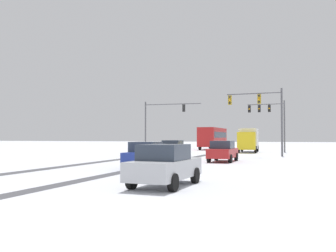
{
  "coord_description": "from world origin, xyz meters",
  "views": [
    {
      "loc": [
        9.43,
        -4.46,
        1.89
      ],
      "look_at": [
        0.0,
        23.03,
        2.8
      ],
      "focal_mm": 38.77,
      "sensor_mm": 36.0,
      "label": 1
    }
  ],
  "objects_px": {
    "traffic_signal_far_left": "(161,117)",
    "car_blue_third": "(146,155)",
    "car_black_lead": "(173,149)",
    "traffic_signal_far_right": "(269,115)",
    "car_silver_fourth": "(165,165)",
    "traffic_signal_near_right": "(262,109)",
    "box_truck_delivery": "(248,139)",
    "bus_oncoming": "(213,137)",
    "car_red_second": "(223,151)"
  },
  "relations": [
    {
      "from": "traffic_signal_far_left",
      "to": "car_blue_third",
      "type": "relative_size",
      "value": 1.76
    },
    {
      "from": "car_black_lead",
      "to": "car_blue_third",
      "type": "xyz_separation_m",
      "value": [
        2.06,
        -11.51,
        0.0
      ]
    },
    {
      "from": "traffic_signal_far_right",
      "to": "car_silver_fourth",
      "type": "distance_m",
      "value": 34.43
    },
    {
      "from": "car_black_lead",
      "to": "traffic_signal_near_right",
      "type": "bearing_deg",
      "value": 24.11
    },
    {
      "from": "box_truck_delivery",
      "to": "car_silver_fourth",
      "type": "bearing_deg",
      "value": -88.92
    },
    {
      "from": "car_black_lead",
      "to": "car_silver_fourth",
      "type": "bearing_deg",
      "value": -72.78
    },
    {
      "from": "car_silver_fourth",
      "to": "bus_oncoming",
      "type": "distance_m",
      "value": 44.36
    },
    {
      "from": "car_red_second",
      "to": "car_blue_third",
      "type": "relative_size",
      "value": 0.99
    },
    {
      "from": "car_red_second",
      "to": "car_blue_third",
      "type": "distance_m",
      "value": 8.28
    },
    {
      "from": "traffic_signal_far_left",
      "to": "traffic_signal_far_right",
      "type": "height_order",
      "value": "same"
    },
    {
      "from": "traffic_signal_far_left",
      "to": "car_silver_fourth",
      "type": "relative_size",
      "value": 1.76
    },
    {
      "from": "car_silver_fourth",
      "to": "box_truck_delivery",
      "type": "height_order",
      "value": "box_truck_delivery"
    },
    {
      "from": "box_truck_delivery",
      "to": "traffic_signal_near_right",
      "type": "bearing_deg",
      "value": -77.29
    },
    {
      "from": "traffic_signal_far_left",
      "to": "traffic_signal_far_right",
      "type": "distance_m",
      "value": 13.74
    },
    {
      "from": "traffic_signal_far_right",
      "to": "bus_oncoming",
      "type": "bearing_deg",
      "value": 134.04
    },
    {
      "from": "car_silver_fourth",
      "to": "traffic_signal_far_left",
      "type": "bearing_deg",
      "value": 110.33
    },
    {
      "from": "car_red_second",
      "to": "car_silver_fourth",
      "type": "height_order",
      "value": "same"
    },
    {
      "from": "traffic_signal_near_right",
      "to": "car_silver_fourth",
      "type": "distance_m",
      "value": 22.55
    },
    {
      "from": "traffic_signal_near_right",
      "to": "car_red_second",
      "type": "distance_m",
      "value": 8.65
    },
    {
      "from": "car_blue_third",
      "to": "car_silver_fourth",
      "type": "height_order",
      "value": "same"
    },
    {
      "from": "traffic_signal_near_right",
      "to": "bus_oncoming",
      "type": "relative_size",
      "value": 0.59
    },
    {
      "from": "car_blue_third",
      "to": "bus_oncoming",
      "type": "relative_size",
      "value": 0.38
    },
    {
      "from": "traffic_signal_near_right",
      "to": "traffic_signal_far_right",
      "type": "relative_size",
      "value": 1.0
    },
    {
      "from": "traffic_signal_far_right",
      "to": "bus_oncoming",
      "type": "xyz_separation_m",
      "value": [
        -9.27,
        9.59,
        -2.75
      ]
    },
    {
      "from": "car_red_second",
      "to": "box_truck_delivery",
      "type": "relative_size",
      "value": 0.55
    },
    {
      "from": "traffic_signal_near_right",
      "to": "bus_oncoming",
      "type": "bearing_deg",
      "value": 113.31
    },
    {
      "from": "box_truck_delivery",
      "to": "car_black_lead",
      "type": "bearing_deg",
      "value": -108.68
    },
    {
      "from": "box_truck_delivery",
      "to": "car_blue_third",
      "type": "bearing_deg",
      "value": -96.58
    },
    {
      "from": "traffic_signal_near_right",
      "to": "bus_oncoming",
      "type": "distance_m",
      "value": 23.67
    },
    {
      "from": "traffic_signal_near_right",
      "to": "car_silver_fourth",
      "type": "bearing_deg",
      "value": -95.17
    },
    {
      "from": "bus_oncoming",
      "to": "box_truck_delivery",
      "type": "relative_size",
      "value": 1.47
    },
    {
      "from": "car_black_lead",
      "to": "car_blue_third",
      "type": "relative_size",
      "value": 0.99
    },
    {
      "from": "car_silver_fourth",
      "to": "bus_oncoming",
      "type": "xyz_separation_m",
      "value": [
        -7.3,
        43.74,
        1.18
      ]
    },
    {
      "from": "traffic_signal_far_left",
      "to": "bus_oncoming",
      "type": "distance_m",
      "value": 14.31
    },
    {
      "from": "traffic_signal_near_right",
      "to": "car_red_second",
      "type": "relative_size",
      "value": 1.57
    },
    {
      "from": "traffic_signal_far_right",
      "to": "car_red_second",
      "type": "relative_size",
      "value": 1.57
    },
    {
      "from": "traffic_signal_far_left",
      "to": "bus_oncoming",
      "type": "bearing_deg",
      "value": 73.99
    },
    {
      "from": "traffic_signal_far_left",
      "to": "car_red_second",
      "type": "bearing_deg",
      "value": -55.15
    },
    {
      "from": "car_blue_third",
      "to": "box_truck_delivery",
      "type": "height_order",
      "value": "box_truck_delivery"
    },
    {
      "from": "car_blue_third",
      "to": "box_truck_delivery",
      "type": "distance_m",
      "value": 26.9
    },
    {
      "from": "bus_oncoming",
      "to": "box_truck_delivery",
      "type": "height_order",
      "value": "bus_oncoming"
    },
    {
      "from": "traffic_signal_far_left",
      "to": "traffic_signal_near_right",
      "type": "height_order",
      "value": "same"
    },
    {
      "from": "car_blue_third",
      "to": "car_silver_fourth",
      "type": "distance_m",
      "value": 8.06
    },
    {
      "from": "car_blue_third",
      "to": "traffic_signal_far_left",
      "type": "bearing_deg",
      "value": 107.96
    },
    {
      "from": "traffic_signal_far_right",
      "to": "car_blue_third",
      "type": "bearing_deg",
      "value": -101.9
    },
    {
      "from": "traffic_signal_far_left",
      "to": "traffic_signal_far_right",
      "type": "xyz_separation_m",
      "value": [
        13.16,
        3.95,
        0.24
      ]
    },
    {
      "from": "car_red_second",
      "to": "car_silver_fourth",
      "type": "relative_size",
      "value": 0.99
    },
    {
      "from": "traffic_signal_far_left",
      "to": "car_blue_third",
      "type": "distance_m",
      "value": 24.51
    },
    {
      "from": "traffic_signal_far_left",
      "to": "traffic_signal_far_right",
      "type": "bearing_deg",
      "value": 16.72
    },
    {
      "from": "traffic_signal_far_right",
      "to": "car_blue_third",
      "type": "height_order",
      "value": "traffic_signal_far_right"
    }
  ]
}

